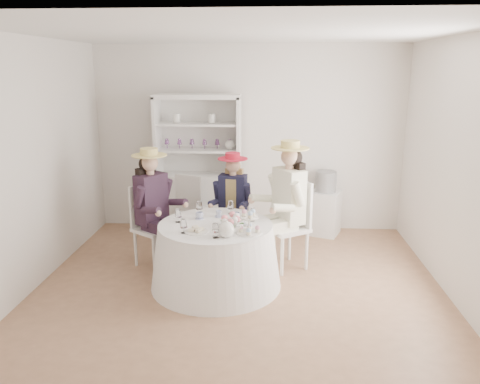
{
  "coord_description": "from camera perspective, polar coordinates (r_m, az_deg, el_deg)",
  "views": [
    {
      "loc": [
        0.33,
        -4.83,
        2.36
      ],
      "look_at": [
        0.0,
        0.1,
        1.05
      ],
      "focal_mm": 35.0,
      "sensor_mm": 36.0,
      "label": 1
    }
  ],
  "objects": [
    {
      "name": "stemware_set",
      "position": [
        5.08,
        -3.03,
        -3.14
      ],
      "size": [
        0.89,
        0.89,
        0.15
      ],
      "color": "white",
      "rests_on": "tea_table"
    },
    {
      "name": "hatbox",
      "position": [
        6.81,
        10.43,
        1.27
      ],
      "size": [
        0.39,
        0.39,
        0.3
      ],
      "primitive_type": "cylinder",
      "rotation": [
        0.0,
        0.0,
        0.38
      ],
      "color": "black",
      "rests_on": "side_table"
    },
    {
      "name": "sandwich_plate",
      "position": [
        4.88,
        -5.34,
        -4.72
      ],
      "size": [
        0.25,
        0.25,
        0.05
      ],
      "rotation": [
        0.0,
        0.0,
        -0.05
      ],
      "color": "white",
      "rests_on": "tea_table"
    },
    {
      "name": "flower_bowl",
      "position": [
        5.07,
        -0.69,
        -3.73
      ],
      "size": [
        0.31,
        0.31,
        0.06
      ],
      "primitive_type": "imported",
      "rotation": [
        0.0,
        0.0,
        -0.43
      ],
      "color": "white",
      "rests_on": "tea_table"
    },
    {
      "name": "guest_mid",
      "position": [
        5.99,
        -0.92,
        -0.7
      ],
      "size": [
        0.5,
        0.52,
        1.34
      ],
      "rotation": [
        0.0,
        0.0,
        -0.18
      ],
      "color": "silver",
      "rests_on": "ground"
    },
    {
      "name": "teacup_a",
      "position": [
        5.28,
        -4.95,
        -2.93
      ],
      "size": [
        0.11,
        0.11,
        0.07
      ],
      "primitive_type": "imported",
      "rotation": [
        0.0,
        0.0,
        0.24
      ],
      "color": "white",
      "rests_on": "tea_table"
    },
    {
      "name": "wall_front",
      "position": [
        3.03,
        -2.64,
        -4.7
      ],
      "size": [
        4.5,
        0.0,
        4.5
      ],
      "primitive_type": "plane",
      "rotation": [
        -1.57,
        0.0,
        0.0
      ],
      "color": "silver",
      "rests_on": "ground"
    },
    {
      "name": "tea_table",
      "position": [
        5.24,
        -2.96,
        -7.68
      ],
      "size": [
        1.45,
        1.45,
        0.72
      ],
      "rotation": [
        0.0,
        0.0,
        0.38
      ],
      "color": "white",
      "rests_on": "ground"
    },
    {
      "name": "guest_right",
      "position": [
        5.54,
        5.74,
        -0.74
      ],
      "size": [
        0.67,
        0.63,
        1.56
      ],
      "rotation": [
        0.0,
        0.0,
        -0.99
      ],
      "color": "silver",
      "rests_on": "ground"
    },
    {
      "name": "table_teapot",
      "position": [
        4.71,
        -1.66,
        -4.6
      ],
      "size": [
        0.24,
        0.17,
        0.18
      ],
      "rotation": [
        0.0,
        0.0,
        0.35
      ],
      "color": "white",
      "rests_on": "tea_table"
    },
    {
      "name": "spare_chair",
      "position": [
        6.49,
        -5.77,
        -1.65
      ],
      "size": [
        0.52,
        0.52,
        0.98
      ],
      "rotation": [
        0.0,
        0.0,
        2.76
      ],
      "color": "silver",
      "rests_on": "ground"
    },
    {
      "name": "teacup_c",
      "position": [
        5.23,
        -0.48,
        -3.03
      ],
      "size": [
        0.11,
        0.11,
        0.07
      ],
      "primitive_type": "imported",
      "rotation": [
        0.0,
        0.0,
        0.21
      ],
      "color": "white",
      "rests_on": "tea_table"
    },
    {
      "name": "wall_back",
      "position": [
        6.92,
        1.05,
        6.45
      ],
      "size": [
        4.5,
        0.0,
        4.5
      ],
      "primitive_type": "plane",
      "rotation": [
        1.57,
        0.0,
        0.0
      ],
      "color": "silver",
      "rests_on": "ground"
    },
    {
      "name": "guest_left",
      "position": [
        5.69,
        -10.57,
        -1.09
      ],
      "size": [
        0.63,
        0.59,
        1.46
      ],
      "rotation": [
        0.0,
        0.0,
        0.98
      ],
      "color": "silver",
      "rests_on": "ground"
    },
    {
      "name": "ceiling",
      "position": [
        4.86,
        -0.08,
        18.85
      ],
      "size": [
        4.5,
        4.5,
        0.0
      ],
      "primitive_type": "plane",
      "rotation": [
        3.14,
        0.0,
        0.0
      ],
      "color": "white",
      "rests_on": "wall_back"
    },
    {
      "name": "teacup_b",
      "position": [
        5.34,
        -2.61,
        -2.71
      ],
      "size": [
        0.09,
        0.09,
        0.07
      ],
      "primitive_type": "imported",
      "rotation": [
        0.0,
        0.0,
        -0.37
      ],
      "color": "white",
      "rests_on": "tea_table"
    },
    {
      "name": "cupcake_stand",
      "position": [
        4.8,
        1.11,
        -4.05
      ],
      "size": [
        0.26,
        0.26,
        0.24
      ],
      "rotation": [
        0.0,
        0.0,
        0.43
      ],
      "color": "white",
      "rests_on": "tea_table"
    },
    {
      "name": "hutch",
      "position": [
        6.79,
        -4.95,
        0.78
      ],
      "size": [
        1.21,
        0.49,
        2.01
      ],
      "rotation": [
        0.0,
        0.0,
        0.04
      ],
      "color": "silver",
      "rests_on": "ground"
    },
    {
      "name": "side_table",
      "position": [
        6.94,
        10.25,
        -2.5
      ],
      "size": [
        0.53,
        0.53,
        0.64
      ],
      "primitive_type": "cube",
      "rotation": [
        0.0,
        0.0,
        -0.37
      ],
      "color": "silver",
      "rests_on": "ground"
    },
    {
      "name": "wall_right",
      "position": [
        5.3,
        25.01,
        2.45
      ],
      "size": [
        0.0,
        4.5,
        4.5
      ],
      "primitive_type": "plane",
      "rotation": [
        1.57,
        0.0,
        -1.57
      ],
      "color": "silver",
      "rests_on": "ground"
    },
    {
      "name": "flower_arrangement",
      "position": [
        4.97,
        -1.1,
        -3.36
      ],
      "size": [
        0.19,
        0.19,
        0.07
      ],
      "rotation": [
        0.0,
        0.0,
        0.34
      ],
      "color": "pink",
      "rests_on": "tea_table"
    },
    {
      "name": "ground",
      "position": [
        5.39,
        -0.07,
        -11.13
      ],
      "size": [
        4.5,
        4.5,
        0.0
      ],
      "primitive_type": "plane",
      "color": "#8C6346",
      "rests_on": "ground"
    },
    {
      "name": "wall_left",
      "position": [
        5.57,
        -23.88,
        3.11
      ],
      "size": [
        0.0,
        4.5,
        4.5
      ],
      "primitive_type": "plane",
      "rotation": [
        1.57,
        0.0,
        1.57
      ],
      "color": "silver",
      "rests_on": "ground"
    }
  ]
}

